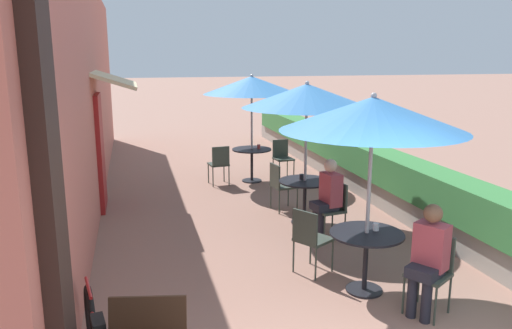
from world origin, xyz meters
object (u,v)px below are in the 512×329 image
(patio_table_mid, at_px, (305,191))
(coffee_cup_mid, at_px, (301,177))
(cafe_chair_near_left, at_px, (310,236))
(cafe_chair_near_right, at_px, (432,267))
(patio_umbrella_far, at_px, (252,85))
(patio_umbrella_mid, at_px, (307,96))
(coffee_cup_near, at_px, (376,227))
(seated_patron_mid_left, at_px, (328,196))
(patio_table_far, at_px, (252,157))
(cafe_chair_mid_right, at_px, (280,183))
(patio_umbrella_near, at_px, (373,114))
(cafe_chair_far_right, at_px, (219,162))
(seated_patron_near_right, at_px, (428,256))
(coffee_cup_far, at_px, (259,146))
(patio_table_near, at_px, (366,247))
(cafe_chair_mid_left, at_px, (333,205))
(cafe_chair_far_left, at_px, (282,155))

(patio_table_mid, distance_m, coffee_cup_mid, 0.24)
(cafe_chair_near_left, relative_size, cafe_chair_near_right, 1.00)
(cafe_chair_near_left, bearing_deg, patio_umbrella_far, 142.92)
(patio_umbrella_mid, xyz_separation_m, coffee_cup_mid, (-0.03, 0.09, -1.35))
(coffee_cup_near, xyz_separation_m, coffee_cup_mid, (-0.04, 2.57, 0.00))
(cafe_chair_near_left, bearing_deg, patio_umbrella_mid, 130.14)
(seated_patron_mid_left, bearing_deg, patio_table_mid, -2.61)
(cafe_chair_near_right, bearing_deg, patio_table_far, -27.16)
(patio_table_far, bearing_deg, cafe_chair_mid_right, -90.13)
(patio_umbrella_near, height_order, cafe_chair_near_right, patio_umbrella_near)
(patio_umbrella_far, height_order, cafe_chair_far_right, patio_umbrella_far)
(seated_patron_mid_left, xyz_separation_m, cafe_chair_far_right, (-1.04, 3.57, -0.17))
(patio_umbrella_near, bearing_deg, seated_patron_mid_left, 82.97)
(seated_patron_near_right, xyz_separation_m, cafe_chair_far_right, (-1.21, 6.00, -0.17))
(cafe_chair_mid_right, relative_size, coffee_cup_far, 9.67)
(cafe_chair_near_left, height_order, coffee_cup_far, cafe_chair_near_left)
(cafe_chair_mid_right, bearing_deg, cafe_chair_near_right, -1.16)
(coffee_cup_near, bearing_deg, cafe_chair_far_right, 100.37)
(patio_table_near, height_order, cafe_chair_near_left, cafe_chair_near_left)
(coffee_cup_mid, bearing_deg, cafe_chair_mid_left, -74.66)
(cafe_chair_near_right, height_order, patio_table_mid, cafe_chair_near_right)
(patio_umbrella_mid, distance_m, patio_table_far, 3.37)
(patio_table_mid, relative_size, patio_table_far, 1.00)
(cafe_chair_near_left, height_order, patio_table_far, cafe_chair_near_left)
(cafe_chair_mid_left, xyz_separation_m, coffee_cup_far, (-0.23, 3.73, 0.27))
(patio_umbrella_near, bearing_deg, coffee_cup_mid, 87.91)
(seated_patron_mid_left, bearing_deg, coffee_cup_near, 168.15)
(seated_patron_mid_left, distance_m, patio_umbrella_far, 4.02)
(cafe_chair_near_right, relative_size, patio_umbrella_mid, 0.37)
(patio_table_near, distance_m, coffee_cup_near, 0.26)
(cafe_chair_far_left, bearing_deg, seated_patron_near_right, 80.11)
(patio_umbrella_mid, bearing_deg, cafe_chair_far_left, 79.81)
(patio_table_near, xyz_separation_m, cafe_chair_mid_right, (-0.07, 3.28, -0.05))
(cafe_chair_mid_right, bearing_deg, patio_umbrella_mid, 5.63)
(patio_umbrella_far, xyz_separation_m, cafe_chair_far_right, (-0.76, -0.17, -1.62))
(cafe_chair_near_left, height_order, coffee_cup_mid, cafe_chair_near_left)
(patio_umbrella_near, distance_m, cafe_chair_far_left, 5.93)
(patio_umbrella_far, height_order, coffee_cup_far, patio_umbrella_far)
(cafe_chair_near_left, relative_size, patio_umbrella_mid, 0.37)
(cafe_chair_near_left, relative_size, patio_table_far, 1.00)
(patio_umbrella_mid, xyz_separation_m, cafe_chair_far_right, (-0.95, 2.80, -1.62))
(patio_umbrella_mid, height_order, seated_patron_mid_left, patio_umbrella_mid)
(cafe_chair_mid_right, distance_m, patio_table_far, 2.22)
(coffee_cup_far, bearing_deg, patio_table_mid, -89.37)
(patio_umbrella_near, relative_size, coffee_cup_near, 26.37)
(patio_table_far, bearing_deg, seated_patron_mid_left, -85.66)
(patio_table_far, bearing_deg, patio_table_mid, -86.25)
(seated_patron_near_right, bearing_deg, cafe_chair_far_left, -35.05)
(coffee_cup_mid, distance_m, cafe_chair_far_right, 2.87)
(patio_table_mid, xyz_separation_m, coffee_cup_mid, (-0.03, 0.09, 0.22))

